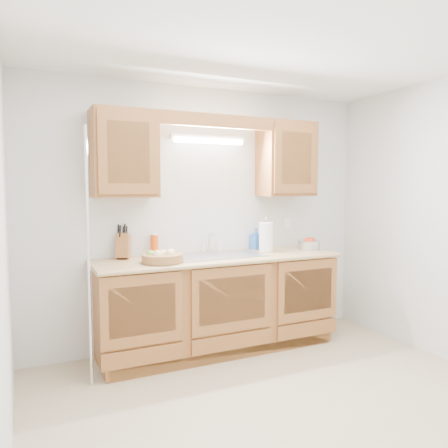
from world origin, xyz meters
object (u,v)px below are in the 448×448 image
fruit_basket (163,257)px  knife_block (123,246)px  paper_towel (266,237)px  apple_bowl (309,244)px

fruit_basket → knife_block: knife_block is taller
paper_towel → apple_bowl: 0.50m
apple_bowl → knife_block: bearing=173.4°
paper_towel → apple_bowl: size_ratio=1.17×
paper_towel → knife_block: bearing=172.5°
fruit_basket → paper_towel: paper_towel is taller
fruit_basket → apple_bowl: bearing=4.8°
knife_block → paper_towel: 1.39m
paper_towel → apple_bowl: paper_towel is taller
fruit_basket → knife_block: 0.44m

